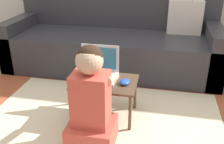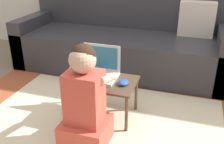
% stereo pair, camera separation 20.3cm
% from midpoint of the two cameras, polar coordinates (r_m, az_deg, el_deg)
% --- Properties ---
extents(ground_plane, '(16.00, 16.00, 0.00)m').
position_cam_midpoint_polar(ground_plane, '(2.16, -1.83, -9.94)').
color(ground_plane, '#7F705B').
extents(area_rug, '(2.57, 1.96, 0.01)m').
position_cam_midpoint_polar(area_rug, '(2.04, -5.56, -12.27)').
color(area_rug, '#9E4C2D').
rests_on(area_rug, ground_plane).
extents(couch, '(2.30, 0.86, 0.91)m').
position_cam_midpoint_polar(couch, '(2.99, -1.57, 6.66)').
color(couch, '#2D2D33').
rests_on(couch, ground_plane).
extents(laptop_desk, '(0.49, 0.36, 0.32)m').
position_cam_midpoint_polar(laptop_desk, '(2.04, -4.39, -3.07)').
color(laptop_desk, '#4C3828').
rests_on(laptop_desk, ground_plane).
extents(laptop, '(0.31, 0.23, 0.24)m').
position_cam_midpoint_polar(laptop, '(2.07, -5.92, -0.19)').
color(laptop, silver).
rests_on(laptop, laptop_desk).
extents(computer_mouse, '(0.08, 0.10, 0.03)m').
position_cam_midpoint_polar(computer_mouse, '(1.97, -0.18, -2.22)').
color(computer_mouse, '#234CB2').
rests_on(computer_mouse, laptop_desk).
extents(person_seated, '(0.31, 0.42, 0.73)m').
position_cam_midpoint_polar(person_seated, '(1.72, -7.92, -7.20)').
color(person_seated, '#CC4C3D').
rests_on(person_seated, ground_plane).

